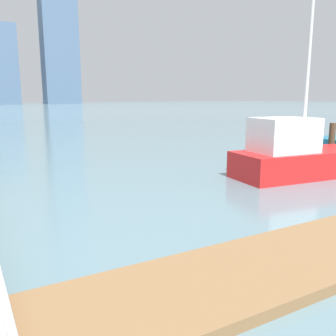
{
  "coord_description": "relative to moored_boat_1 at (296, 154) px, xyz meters",
  "views": [
    {
      "loc": [
        -3.3,
        6.49,
        2.83
      ],
      "look_at": [
        1.15,
        14.33,
        1.05
      ],
      "focal_mm": 39.12,
      "sensor_mm": 36.0,
      "label": 1
    }
  ],
  "objects": [
    {
      "name": "skyline_tower_4",
      "position": [
        22.98,
        127.11,
        34.23
      ],
      "size": [
        12.69,
        6.9,
        70.05
      ],
      "primitive_type": "cube",
      "rotation": [
        0.0,
        0.0,
        0.06
      ],
      "color": "slate",
      "rests_on": "ground_plane"
    },
    {
      "name": "moored_boat_1",
      "position": [
        0.0,
        0.0,
        0.0
      ],
      "size": [
        5.22,
        2.41,
        7.79
      ],
      "color": "red",
      "rests_on": "ground_plane"
    },
    {
      "name": "dock_piling_0",
      "position": [
        3.15,
        0.95,
        0.07
      ],
      "size": [
        0.25,
        0.25,
        1.73
      ],
      "primitive_type": "cylinder",
      "color": "#473826",
      "rests_on": "ground_plane"
    },
    {
      "name": "ground_plane",
      "position": [
        -6.94,
        4.66,
        -0.8
      ],
      "size": [
        300.0,
        300.0,
        0.0
      ],
      "primitive_type": "plane",
      "color": "slate"
    },
    {
      "name": "skyline_tower_3",
      "position": [
        3.51,
        128.41,
        12.08
      ],
      "size": [
        9.7,
        14.03,
        25.75
      ],
      "primitive_type": "cube",
      "rotation": [
        0.0,
        0.0,
        0.08
      ],
      "color": "slate",
      "rests_on": "ground_plane"
    }
  ]
}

